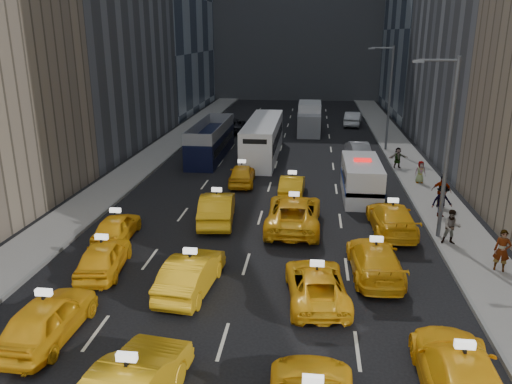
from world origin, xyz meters
The scene contains 34 objects.
ground centered at (0.00, 0.00, 0.00)m, with size 160.00×160.00×0.00m, color black.
sidewalk_west centered at (-10.50, 25.00, 0.07)m, with size 3.00×90.00×0.15m, color gray.
sidewalk_east centered at (10.50, 25.00, 0.07)m, with size 3.00×90.00×0.15m, color gray.
curb_west centered at (-9.05, 25.00, 0.09)m, with size 0.15×90.00×0.18m, color slate.
curb_east centered at (9.05, 25.00, 0.09)m, with size 0.15×90.00×0.18m, color slate.
streetlight_near centered at (9.18, 12.00, 4.92)m, with size 2.15×0.22×9.00m.
streetlight_far centered at (9.18, 32.00, 4.92)m, with size 2.15×0.22×9.00m.
taxi_4 centered at (-5.92, 1.51, 0.77)m, with size 1.83×4.54×1.55m, color yellow.
taxi_7 centered at (7.16, 0.03, 0.79)m, with size 2.21×5.43×1.58m, color yellow.
taxi_8 centered at (-6.06, 6.52, 0.72)m, with size 1.70×4.22×1.44m, color yellow.
taxi_9 centered at (-1.88, 5.34, 0.76)m, with size 1.62×4.64×1.53m, color yellow.
taxi_10 centered at (3.13, 5.18, 0.67)m, with size 2.22×4.81×1.34m, color yellow.
taxi_11 centered at (5.63, 7.56, 0.73)m, with size 2.05×5.04×1.46m, color yellow.
taxi_12 centered at (-6.85, 10.06, 0.67)m, with size 1.59×3.96×1.35m, color yellow.
taxi_13 centered at (-2.28, 13.06, 0.83)m, with size 1.75×5.03×1.66m, color yellow.
taxi_14 centered at (1.94, 12.70, 0.84)m, with size 2.78×6.03×1.68m, color yellow.
taxi_15 centered at (7.06, 12.72, 0.76)m, with size 2.12×5.21×1.51m, color yellow.
taxi_16 centered at (-1.93, 20.33, 0.72)m, with size 1.69×4.20×1.43m, color yellow.
taxi_17 centered at (1.62, 18.07, 0.69)m, with size 1.46×4.19×1.38m, color yellow.
nypd_van centered at (5.96, 18.47, 1.14)m, with size 2.78×6.03×2.51m.
double_decker centered at (-5.62, 27.90, 1.44)m, with size 3.57×10.21×2.91m.
city_bus centered at (-1.31, 28.60, 1.54)m, with size 2.83×12.06×3.10m.
box_truck centered at (2.43, 39.65, 1.51)m, with size 2.50×6.79×3.08m.
misc_car_0 centered at (6.60, 29.10, 0.72)m, with size 1.51×4.34×1.43m, color #999AA0.
misc_car_1 centered at (-5.57, 38.98, 0.74)m, with size 2.45×5.32×1.48m, color black.
misc_car_2 centered at (2.11, 46.80, 0.78)m, with size 2.19×5.39×1.57m, color gray.
misc_car_3 centered at (-3.11, 45.26, 0.77)m, with size 1.83×4.54×1.55m, color black.
misc_car_4 centered at (7.26, 44.45, 0.80)m, with size 1.69×4.85×1.60m, color #ABAFB3.
pedestrian_0 centered at (11.05, 8.33, 1.08)m, with size 0.68×0.44×1.86m, color gray.
pedestrian_1 centered at (9.65, 11.07, 1.02)m, with size 0.84×0.46×1.73m, color gray.
pedestrian_2 centered at (10.09, 14.92, 1.06)m, with size 1.18×0.49×1.82m, color gray.
pedestrian_3 centered at (10.46, 16.69, 1.10)m, with size 1.11×0.51×1.90m, color gray.
pedestrian_4 centered at (10.23, 21.64, 0.92)m, with size 0.75×0.41×1.53m, color gray.
pedestrian_5 centered at (9.30, 25.51, 0.94)m, with size 1.47×0.42×1.58m, color gray.
Camera 1 is at (2.77, -12.36, 9.98)m, focal length 35.00 mm.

